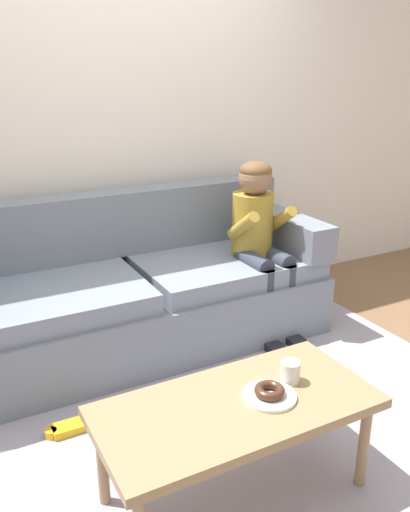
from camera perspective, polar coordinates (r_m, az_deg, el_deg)
name	(u,v)px	position (r m, az deg, el deg)	size (l,w,h in m)	color
ground	(224,405)	(2.85, 2.01, -15.61)	(10.00, 10.00, 0.00)	brown
wall_back	(118,106)	(3.61, -9.29, 15.51)	(8.00, 0.10, 2.80)	silver
area_rug	(250,431)	(2.67, 4.82, -18.19)	(2.68, 2.07, 0.01)	#9993A3
couch	(137,293)	(3.31, -7.30, -3.89)	(2.28, 0.90, 0.90)	slate
coffee_table	(237,413)	(2.13, 3.42, -16.40)	(1.08, 0.52, 0.44)	#937551
person_child	(259,232)	(3.34, 5.80, 2.61)	(0.34, 0.58, 1.10)	olive
plate	(269,396)	(2.13, 6.89, -14.65)	(0.21, 0.21, 0.01)	white
donut	(270,390)	(2.12, 6.92, -14.09)	(0.12, 0.12, 0.04)	#422619
mug	(290,372)	(2.22, 9.08, -12.14)	(0.08, 0.08, 0.09)	silver
toy_controller	(69,429)	(2.72, -14.30, -17.48)	(0.23, 0.09, 0.05)	gold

